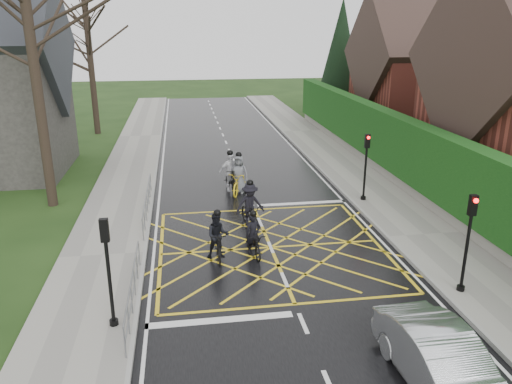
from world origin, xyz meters
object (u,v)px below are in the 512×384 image
object	(u,v)px
cyclist_mid	(250,210)
cyclist_lead	(239,179)
car	(443,364)
cyclist_rear	(254,241)
cyclist_back	(218,240)
cyclist_front	(231,176)

from	to	relation	value
cyclist_mid	cyclist_lead	size ratio (longest dim) A/B	0.96
cyclist_mid	car	world-z (taller)	cyclist_mid
cyclist_rear	cyclist_mid	size ratio (longest dim) A/B	0.82
cyclist_lead	car	size ratio (longest dim) A/B	0.53
cyclist_mid	cyclist_lead	bearing A→B (deg)	78.23
cyclist_back	cyclist_lead	bearing A→B (deg)	77.77
cyclist_rear	cyclist_front	distance (m)	7.28
cyclist_lead	car	distance (m)	14.72
cyclist_back	cyclist_mid	size ratio (longest dim) A/B	0.84
cyclist_back	cyclist_front	distance (m)	7.47
car	cyclist_mid	bearing A→B (deg)	102.55
cyclist_back	car	xyz separation A→B (m)	(4.38, -7.45, 0.02)
cyclist_mid	cyclist_front	xyz separation A→B (m)	(-0.31, 4.68, 0.04)
cyclist_mid	cyclist_back	bearing A→B (deg)	-130.18
cyclist_front	cyclist_lead	bearing A→B (deg)	-52.21
cyclist_back	cyclist_front	world-z (taller)	cyclist_front
cyclist_mid	cyclist_lead	world-z (taller)	cyclist_lead
cyclist_back	cyclist_mid	xyz separation A→B (m)	(1.51, 2.69, 0.04)
cyclist_front	car	world-z (taller)	cyclist_front
car	cyclist_lead	bearing A→B (deg)	97.73
cyclist_back	cyclist_lead	xyz separation A→B (m)	(1.58, 7.00, 0.03)
cyclist_back	cyclist_mid	bearing A→B (deg)	61.18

